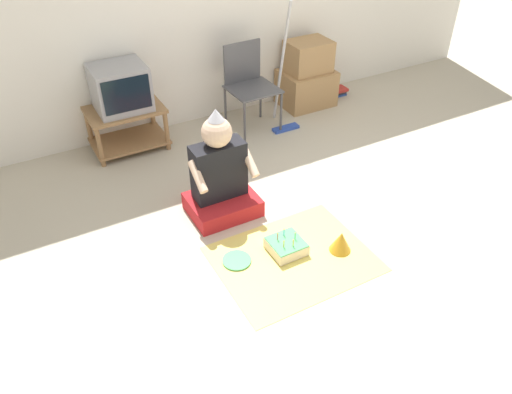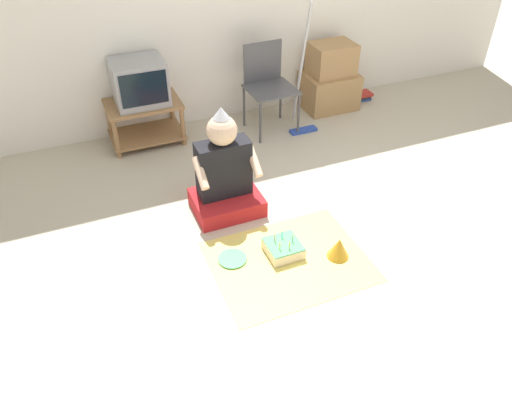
{
  "view_description": "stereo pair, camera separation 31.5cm",
  "coord_description": "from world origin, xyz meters",
  "px_view_note": "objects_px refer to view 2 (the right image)",
  "views": [
    {
      "loc": [
        -2.17,
        -2.22,
        2.49
      ],
      "look_at": [
        -0.78,
        0.3,
        0.35
      ],
      "focal_mm": 35.0,
      "sensor_mm": 36.0,
      "label": 1
    },
    {
      "loc": [
        -1.88,
        -2.36,
        2.49
      ],
      "look_at": [
        -0.78,
        0.3,
        0.35
      ],
      "focal_mm": 35.0,
      "sensor_mm": 36.0,
      "label": 2
    }
  ],
  "objects_px": {
    "dust_mop": "(302,95)",
    "paper_plate": "(232,259)",
    "folding_chair": "(268,81)",
    "person_seated": "(225,176)",
    "birthday_cake": "(283,248)",
    "tv": "(139,82)",
    "book_pile": "(363,96)",
    "party_hat_blue": "(339,248)",
    "cardboard_box_stack": "(330,80)"
  },
  "relations": [
    {
      "from": "cardboard_box_stack",
      "to": "dust_mop",
      "type": "relative_size",
      "value": 0.55
    },
    {
      "from": "dust_mop",
      "to": "book_pile",
      "type": "height_order",
      "value": "dust_mop"
    },
    {
      "from": "book_pile",
      "to": "person_seated",
      "type": "distance_m",
      "value": 2.49
    },
    {
      "from": "tv",
      "to": "birthday_cake",
      "type": "bearing_deg",
      "value": -74.47
    },
    {
      "from": "book_pile",
      "to": "party_hat_blue",
      "type": "height_order",
      "value": "party_hat_blue"
    },
    {
      "from": "person_seated",
      "to": "party_hat_blue",
      "type": "bearing_deg",
      "value": -57.11
    },
    {
      "from": "tv",
      "to": "cardboard_box_stack",
      "type": "relative_size",
      "value": 0.67
    },
    {
      "from": "tv",
      "to": "folding_chair",
      "type": "bearing_deg",
      "value": -8.2
    },
    {
      "from": "dust_mop",
      "to": "tv",
      "type": "bearing_deg",
      "value": 166.62
    },
    {
      "from": "dust_mop",
      "to": "person_seated",
      "type": "xyz_separation_m",
      "value": [
        -1.15,
        -0.95,
        -0.06
      ]
    },
    {
      "from": "dust_mop",
      "to": "paper_plate",
      "type": "height_order",
      "value": "dust_mop"
    },
    {
      "from": "book_pile",
      "to": "tv",
      "type": "bearing_deg",
      "value": 179.67
    },
    {
      "from": "paper_plate",
      "to": "folding_chair",
      "type": "bearing_deg",
      "value": 59.44
    },
    {
      "from": "birthday_cake",
      "to": "party_hat_blue",
      "type": "relative_size",
      "value": 1.53
    },
    {
      "from": "folding_chair",
      "to": "person_seated",
      "type": "distance_m",
      "value": 1.43
    },
    {
      "from": "cardboard_box_stack",
      "to": "book_pile",
      "type": "distance_m",
      "value": 0.53
    },
    {
      "from": "folding_chair",
      "to": "paper_plate",
      "type": "bearing_deg",
      "value": -120.56
    },
    {
      "from": "cardboard_box_stack",
      "to": "birthday_cake",
      "type": "bearing_deg",
      "value": -126.56
    },
    {
      "from": "cardboard_box_stack",
      "to": "dust_mop",
      "type": "bearing_deg",
      "value": -146.44
    },
    {
      "from": "folding_chair",
      "to": "party_hat_blue",
      "type": "distance_m",
      "value": 2.05
    },
    {
      "from": "party_hat_blue",
      "to": "folding_chair",
      "type": "bearing_deg",
      "value": 81.24
    },
    {
      "from": "book_pile",
      "to": "party_hat_blue",
      "type": "xyz_separation_m",
      "value": [
        -1.56,
        -2.15,
        0.04
      ]
    },
    {
      "from": "person_seated",
      "to": "folding_chair",
      "type": "bearing_deg",
      "value": 53.02
    },
    {
      "from": "book_pile",
      "to": "birthday_cake",
      "type": "height_order",
      "value": "birthday_cake"
    },
    {
      "from": "person_seated",
      "to": "paper_plate",
      "type": "height_order",
      "value": "person_seated"
    },
    {
      "from": "cardboard_box_stack",
      "to": "dust_mop",
      "type": "height_order",
      "value": "dust_mop"
    },
    {
      "from": "folding_chair",
      "to": "cardboard_box_stack",
      "type": "distance_m",
      "value": 0.83
    },
    {
      "from": "dust_mop",
      "to": "person_seated",
      "type": "bearing_deg",
      "value": -140.31
    },
    {
      "from": "book_pile",
      "to": "paper_plate",
      "type": "bearing_deg",
      "value": -140.3
    },
    {
      "from": "folding_chair",
      "to": "person_seated",
      "type": "bearing_deg",
      "value": -126.98
    },
    {
      "from": "tv",
      "to": "dust_mop",
      "type": "height_order",
      "value": "dust_mop"
    },
    {
      "from": "person_seated",
      "to": "tv",
      "type": "bearing_deg",
      "value": 104.93
    },
    {
      "from": "person_seated",
      "to": "birthday_cake",
      "type": "distance_m",
      "value": 0.75
    },
    {
      "from": "dust_mop",
      "to": "birthday_cake",
      "type": "xyz_separation_m",
      "value": [
        -0.95,
        -1.62,
        -0.33
      ]
    },
    {
      "from": "party_hat_blue",
      "to": "paper_plate",
      "type": "relative_size",
      "value": 0.77
    },
    {
      "from": "birthday_cake",
      "to": "book_pile",
      "type": "bearing_deg",
      "value": 45.84
    },
    {
      "from": "folding_chair",
      "to": "book_pile",
      "type": "bearing_deg",
      "value": 7.26
    },
    {
      "from": "folding_chair",
      "to": "book_pile",
      "type": "xyz_separation_m",
      "value": [
        1.25,
        0.16,
        -0.45
      ]
    },
    {
      "from": "cardboard_box_stack",
      "to": "person_seated",
      "type": "relative_size",
      "value": 0.79
    },
    {
      "from": "folding_chair",
      "to": "book_pile",
      "type": "relative_size",
      "value": 4.58
    },
    {
      "from": "dust_mop",
      "to": "paper_plate",
      "type": "relative_size",
      "value": 6.17
    },
    {
      "from": "birthday_cake",
      "to": "cardboard_box_stack",
      "type": "bearing_deg",
      "value": 53.44
    },
    {
      "from": "cardboard_box_stack",
      "to": "person_seated",
      "type": "height_order",
      "value": "person_seated"
    },
    {
      "from": "book_pile",
      "to": "person_seated",
      "type": "height_order",
      "value": "person_seated"
    },
    {
      "from": "birthday_cake",
      "to": "paper_plate",
      "type": "distance_m",
      "value": 0.37
    },
    {
      "from": "cardboard_box_stack",
      "to": "birthday_cake",
      "type": "xyz_separation_m",
      "value": [
        -1.45,
        -1.95,
        -0.26
      ]
    },
    {
      "from": "folding_chair",
      "to": "paper_plate",
      "type": "height_order",
      "value": "folding_chair"
    },
    {
      "from": "dust_mop",
      "to": "person_seated",
      "type": "distance_m",
      "value": 1.49
    },
    {
      "from": "cardboard_box_stack",
      "to": "paper_plate",
      "type": "xyz_separation_m",
      "value": [
        -1.81,
        -1.88,
        -0.3
      ]
    },
    {
      "from": "dust_mop",
      "to": "party_hat_blue",
      "type": "relative_size",
      "value": 8.02
    }
  ]
}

